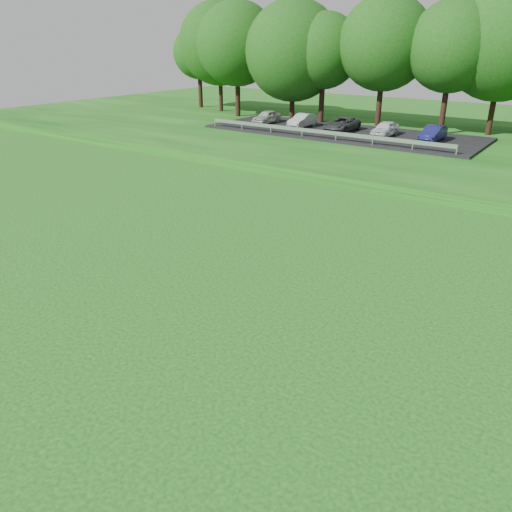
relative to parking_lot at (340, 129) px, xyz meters
The scene contains 1 object.
parking_lot is the anchor object (origin of this frame).
Camera 1 is at (-4.27, -7.98, 8.25)m, focal length 35.00 mm.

